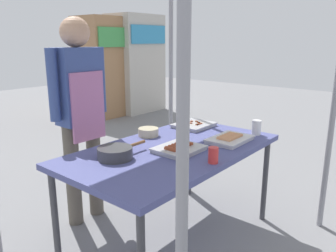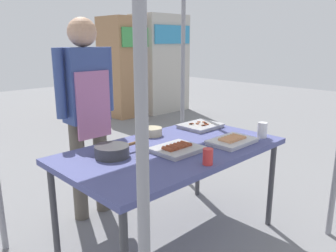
{
  "view_description": "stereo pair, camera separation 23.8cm",
  "coord_description": "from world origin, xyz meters",
  "px_view_note": "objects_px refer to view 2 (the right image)",
  "views": [
    {
      "loc": [
        -1.78,
        -1.43,
        1.49
      ],
      "look_at": [
        0.0,
        0.05,
        0.9
      ],
      "focal_mm": 35.86,
      "sensor_mm": 36.0,
      "label": 1
    },
    {
      "loc": [
        -1.62,
        -1.6,
        1.49
      ],
      "look_at": [
        0.0,
        0.05,
        0.9
      ],
      "focal_mm": 35.86,
      "sensor_mm": 36.0,
      "label": 2
    }
  ],
  "objects_px": {
    "tray_meat_skewers": "(201,126)",
    "neighbor_stall_left": "(160,64)",
    "tray_grilled_sausages": "(232,141)",
    "neighbor_stall_right": "(130,67)",
    "condiment_bowl": "(152,132)",
    "stall_table": "(173,155)",
    "cooking_wok": "(112,151)",
    "vendor_woman": "(87,103)",
    "drink_cup_near_edge": "(262,130)",
    "drink_cup_by_wok": "(208,157)",
    "tray_pork_links": "(177,149)"
  },
  "relations": [
    {
      "from": "cooking_wok",
      "to": "tray_meat_skewers",
      "type": "bearing_deg",
      "value": 4.95
    },
    {
      "from": "tray_meat_skewers",
      "to": "tray_pork_links",
      "type": "bearing_deg",
      "value": -153.13
    },
    {
      "from": "drink_cup_near_edge",
      "to": "neighbor_stall_left",
      "type": "bearing_deg",
      "value": 56.63
    },
    {
      "from": "drink_cup_by_wok",
      "to": "neighbor_stall_right",
      "type": "relative_size",
      "value": 0.05
    },
    {
      "from": "neighbor_stall_left",
      "to": "neighbor_stall_right",
      "type": "relative_size",
      "value": 1.04
    },
    {
      "from": "tray_meat_skewers",
      "to": "drink_cup_near_edge",
      "type": "relative_size",
      "value": 2.83
    },
    {
      "from": "vendor_woman",
      "to": "drink_cup_near_edge",
      "type": "bearing_deg",
      "value": 129.11
    },
    {
      "from": "tray_pork_links",
      "to": "neighbor_stall_right",
      "type": "height_order",
      "value": "neighbor_stall_right"
    },
    {
      "from": "condiment_bowl",
      "to": "vendor_woman",
      "type": "xyz_separation_m",
      "value": [
        -0.31,
        0.45,
        0.21
      ]
    },
    {
      "from": "drink_cup_near_edge",
      "to": "vendor_woman",
      "type": "xyz_separation_m",
      "value": [
        -0.89,
        1.1,
        0.18
      ]
    },
    {
      "from": "tray_meat_skewers",
      "to": "neighbor_stall_left",
      "type": "xyz_separation_m",
      "value": [
        2.76,
        3.49,
        0.24
      ]
    },
    {
      "from": "cooking_wok",
      "to": "neighbor_stall_left",
      "type": "bearing_deg",
      "value": 43.58
    },
    {
      "from": "tray_grilled_sausages",
      "to": "tray_pork_links",
      "type": "bearing_deg",
      "value": 160.32
    },
    {
      "from": "condiment_bowl",
      "to": "tray_grilled_sausages",
      "type": "bearing_deg",
      "value": -64.15
    },
    {
      "from": "tray_meat_skewers",
      "to": "neighbor_stall_right",
      "type": "bearing_deg",
      "value": 60.07
    },
    {
      "from": "neighbor_stall_right",
      "to": "tray_grilled_sausages",
      "type": "bearing_deg",
      "value": -119.1
    },
    {
      "from": "cooking_wok",
      "to": "drink_cup_near_edge",
      "type": "bearing_deg",
      "value": -22.06
    },
    {
      "from": "stall_table",
      "to": "cooking_wok",
      "type": "distance_m",
      "value": 0.45
    },
    {
      "from": "cooking_wok",
      "to": "neighbor_stall_left",
      "type": "height_order",
      "value": "neighbor_stall_left"
    },
    {
      "from": "neighbor_stall_left",
      "to": "cooking_wok",
      "type": "bearing_deg",
      "value": -136.42
    },
    {
      "from": "condiment_bowl",
      "to": "neighbor_stall_left",
      "type": "height_order",
      "value": "neighbor_stall_left"
    },
    {
      "from": "cooking_wok",
      "to": "drink_cup_by_wok",
      "type": "xyz_separation_m",
      "value": [
        0.34,
        -0.53,
        0.01
      ]
    },
    {
      "from": "tray_meat_skewers",
      "to": "vendor_woman",
      "type": "distance_m",
      "value": 0.99
    },
    {
      "from": "stall_table",
      "to": "neighbor_stall_left",
      "type": "height_order",
      "value": "neighbor_stall_left"
    },
    {
      "from": "tray_pork_links",
      "to": "drink_cup_by_wok",
      "type": "height_order",
      "value": "drink_cup_by_wok"
    },
    {
      "from": "tray_meat_skewers",
      "to": "neighbor_stall_right",
      "type": "xyz_separation_m",
      "value": [
        2.1,
        3.64,
        0.21
      ]
    },
    {
      "from": "cooking_wok",
      "to": "neighbor_stall_left",
      "type": "xyz_separation_m",
      "value": [
        3.76,
        3.57,
        0.22
      ]
    },
    {
      "from": "cooking_wok",
      "to": "tray_grilled_sausages",
      "type": "bearing_deg",
      "value": -25.34
    },
    {
      "from": "drink_cup_by_wok",
      "to": "vendor_woman",
      "type": "bearing_deg",
      "value": 95.87
    },
    {
      "from": "stall_table",
      "to": "tray_meat_skewers",
      "type": "height_order",
      "value": "tray_meat_skewers"
    },
    {
      "from": "cooking_wok",
      "to": "neighbor_stall_left",
      "type": "relative_size",
      "value": 0.19
    },
    {
      "from": "tray_grilled_sausages",
      "to": "neighbor_stall_right",
      "type": "bearing_deg",
      "value": 60.9
    },
    {
      "from": "cooking_wok",
      "to": "neighbor_stall_right",
      "type": "relative_size",
      "value": 0.2
    },
    {
      "from": "tray_meat_skewers",
      "to": "drink_cup_by_wok",
      "type": "height_order",
      "value": "drink_cup_by_wok"
    },
    {
      "from": "tray_meat_skewers",
      "to": "neighbor_stall_left",
      "type": "height_order",
      "value": "neighbor_stall_left"
    },
    {
      "from": "cooking_wok",
      "to": "tray_pork_links",
      "type": "bearing_deg",
      "value": -31.22
    },
    {
      "from": "stall_table",
      "to": "tray_grilled_sausages",
      "type": "relative_size",
      "value": 4.45
    },
    {
      "from": "drink_cup_near_edge",
      "to": "drink_cup_by_wok",
      "type": "distance_m",
      "value": 0.78
    },
    {
      "from": "condiment_bowl",
      "to": "neighbor_stall_right",
      "type": "bearing_deg",
      "value": 53.99
    },
    {
      "from": "tray_grilled_sausages",
      "to": "neighbor_stall_right",
      "type": "relative_size",
      "value": 0.19
    },
    {
      "from": "condiment_bowl",
      "to": "drink_cup_by_wok",
      "type": "xyz_separation_m",
      "value": [
        -0.19,
        -0.72,
        0.02
      ]
    },
    {
      "from": "drink_cup_by_wok",
      "to": "tray_pork_links",
      "type": "bearing_deg",
      "value": 82.48
    },
    {
      "from": "stall_table",
      "to": "drink_cup_by_wok",
      "type": "bearing_deg",
      "value": -102.33
    },
    {
      "from": "tray_grilled_sausages",
      "to": "tray_meat_skewers",
      "type": "height_order",
      "value": "tray_grilled_sausages"
    },
    {
      "from": "cooking_wok",
      "to": "drink_cup_near_edge",
      "type": "xyz_separation_m",
      "value": [
        1.11,
        -0.45,
        0.02
      ]
    },
    {
      "from": "condiment_bowl",
      "to": "vendor_woman",
      "type": "height_order",
      "value": "vendor_woman"
    },
    {
      "from": "tray_pork_links",
      "to": "condiment_bowl",
      "type": "distance_m",
      "value": 0.45
    },
    {
      "from": "drink_cup_by_wok",
      "to": "vendor_woman",
      "type": "height_order",
      "value": "vendor_woman"
    },
    {
      "from": "cooking_wok",
      "to": "neighbor_stall_right",
      "type": "xyz_separation_m",
      "value": [
        3.09,
        3.73,
        0.18
      ]
    },
    {
      "from": "condiment_bowl",
      "to": "neighbor_stall_right",
      "type": "height_order",
      "value": "neighbor_stall_right"
    }
  ]
}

